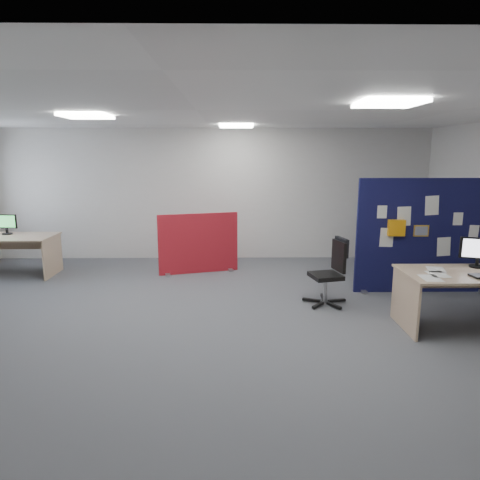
{
  "coord_description": "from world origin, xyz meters",
  "views": [
    {
      "loc": [
        0.46,
        -5.4,
        2.17
      ],
      "look_at": [
        0.54,
        0.44,
        1.0
      ],
      "focal_mm": 32.0,
      "sensor_mm": 36.0,
      "label": 1
    }
  ],
  "objects_px": {
    "red_divider": "(199,244)",
    "monitor_second": "(6,223)",
    "monitor_main": "(478,251)",
    "navy_divider": "(425,236)",
    "office_chair": "(332,268)",
    "second_desk": "(7,245)"
  },
  "relations": [
    {
      "from": "red_divider",
      "to": "monitor_second",
      "type": "xyz_separation_m",
      "value": [
        -3.52,
        0.04,
        0.39
      ]
    },
    {
      "from": "monitor_second",
      "to": "monitor_main",
      "type": "bearing_deg",
      "value": -12.67
    },
    {
      "from": "red_divider",
      "to": "navy_divider",
      "type": "bearing_deg",
      "value": -33.37
    },
    {
      "from": "navy_divider",
      "to": "office_chair",
      "type": "bearing_deg",
      "value": -160.9
    },
    {
      "from": "navy_divider",
      "to": "second_desk",
      "type": "xyz_separation_m",
      "value": [
        -7.15,
        1.09,
        -0.35
      ]
    },
    {
      "from": "navy_divider",
      "to": "monitor_main",
      "type": "distance_m",
      "value": 1.23
    },
    {
      "from": "monitor_main",
      "to": "office_chair",
      "type": "height_order",
      "value": "monitor_main"
    },
    {
      "from": "monitor_second",
      "to": "office_chair",
      "type": "relative_size",
      "value": 0.42
    },
    {
      "from": "monitor_main",
      "to": "red_divider",
      "type": "distance_m",
      "value": 4.53
    },
    {
      "from": "monitor_main",
      "to": "red_divider",
      "type": "height_order",
      "value": "monitor_main"
    },
    {
      "from": "navy_divider",
      "to": "red_divider",
      "type": "bearing_deg",
      "value": 162.15
    },
    {
      "from": "monitor_main",
      "to": "office_chair",
      "type": "bearing_deg",
      "value": 177.05
    },
    {
      "from": "second_desk",
      "to": "office_chair",
      "type": "distance_m",
      "value": 5.81
    },
    {
      "from": "navy_divider",
      "to": "monitor_main",
      "type": "bearing_deg",
      "value": -83.03
    },
    {
      "from": "navy_divider",
      "to": "second_desk",
      "type": "bearing_deg",
      "value": 171.33
    },
    {
      "from": "monitor_main",
      "to": "monitor_second",
      "type": "height_order",
      "value": "monitor_main"
    },
    {
      "from": "red_divider",
      "to": "second_desk",
      "type": "distance_m",
      "value": 3.48
    },
    {
      "from": "navy_divider",
      "to": "office_chair",
      "type": "xyz_separation_m",
      "value": [
        -1.58,
        -0.55,
        -0.36
      ]
    },
    {
      "from": "navy_divider",
      "to": "red_divider",
      "type": "relative_size",
      "value": 1.53
    },
    {
      "from": "red_divider",
      "to": "office_chair",
      "type": "bearing_deg",
      "value": -55.07
    },
    {
      "from": "navy_divider",
      "to": "second_desk",
      "type": "height_order",
      "value": "navy_divider"
    },
    {
      "from": "monitor_main",
      "to": "navy_divider",
      "type": "bearing_deg",
      "value": 115.41
    }
  ]
}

